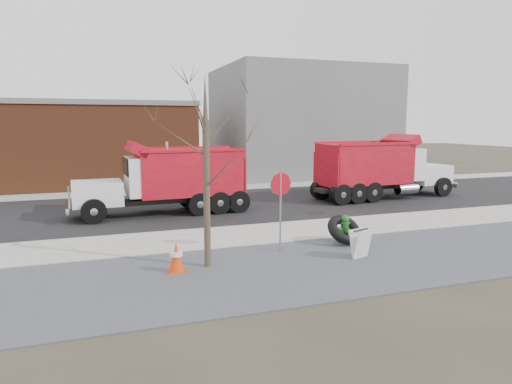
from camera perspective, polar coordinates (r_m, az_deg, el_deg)
name	(u,v)px	position (r m, az deg, el deg)	size (l,w,h in m)	color
ground	(280,236)	(16.10, 2.99, -5.49)	(120.00, 120.00, 0.00)	#383328
gravel_verge	(327,264)	(13.04, 8.89, -8.90)	(60.00, 5.00, 0.03)	slate
sidewalk	(277,233)	(16.31, 2.66, -5.19)	(60.00, 2.50, 0.06)	#9E9B93
curb	(264,225)	(17.49, 1.07, -4.15)	(60.00, 0.15, 0.11)	#9E9B93
road	(230,205)	(21.92, -3.25, -1.68)	(60.00, 9.40, 0.02)	black
far_sidewalk	(204,189)	(27.38, -6.55, 0.38)	(60.00, 2.00, 0.06)	#9E9B93
building_grey	(300,122)	(35.71, 5.51, 8.69)	(12.00, 10.00, 8.00)	slate
building_brick	(27,144)	(31.73, -26.74, 5.41)	(20.20, 8.20, 5.30)	brown
bare_tree	(206,147)	(12.17, -6.28, 5.64)	(3.20, 3.20, 5.20)	#382D23
fire_hydrant	(345,230)	(15.31, 11.05, -4.70)	(0.53, 0.52, 0.95)	#246027
truck_tire	(344,229)	(15.10, 10.95, -4.62)	(1.28, 1.22, 0.98)	black
stop_sign	(281,193)	(13.70, 3.09, -0.14)	(0.72, 0.16, 2.69)	gray
sandwich_board	(360,244)	(13.64, 12.93, -6.30)	(0.70, 0.56, 0.86)	silver
traffic_cone_near	(176,257)	(12.30, -9.92, -8.06)	(0.43, 0.43, 0.83)	#E53C07
dump_truck_red_a	(380,167)	(24.68, 15.25, 3.08)	(8.19, 2.85, 3.28)	black
dump_truck_red_b	(169,177)	(20.02, -10.76, 1.83)	(7.48, 2.48, 3.15)	black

